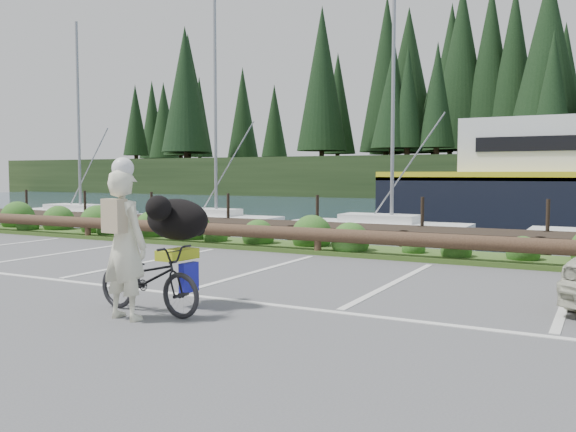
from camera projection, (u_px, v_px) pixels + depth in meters
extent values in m
plane|color=#4F4F51|center=(192.00, 290.00, 9.47)|extent=(72.00, 72.00, 0.00)
plane|color=#1A2B3F|center=(534.00, 209.00, 51.88)|extent=(160.00, 160.00, 0.00)
cube|color=#3D5B21|center=(331.00, 249.00, 14.14)|extent=(34.00, 1.60, 0.10)
imported|color=black|center=(148.00, 279.00, 7.86)|extent=(1.75, 0.73, 0.90)
imported|color=beige|center=(124.00, 245.00, 7.49)|extent=(0.71, 0.49, 1.85)
ellipsoid|color=black|center=(177.00, 219.00, 8.27)|extent=(0.55, 1.01, 0.56)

